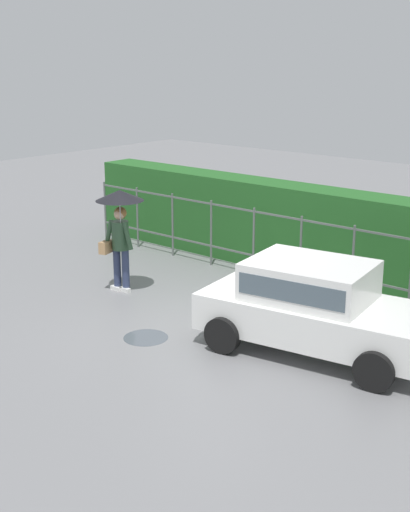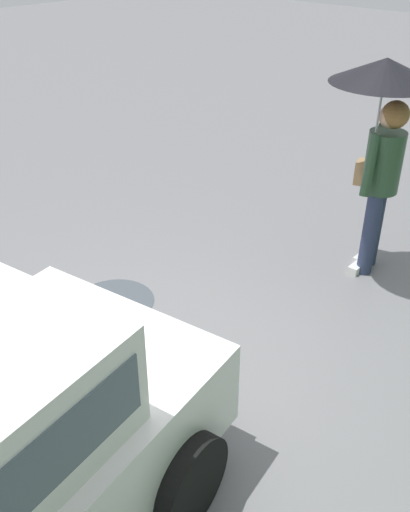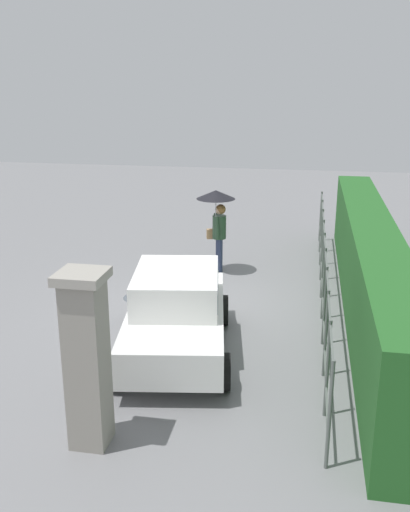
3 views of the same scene
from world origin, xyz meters
TOP-DOWN VIEW (x-y plane):
  - ground_plane at (0.00, 0.00)m, footprint 40.00×40.00m
  - car at (2.00, 0.23)m, footprint 3.92×2.32m
  - pedestrian at (-2.52, 0.22)m, footprint 0.95×0.95m
  - gate_pillar at (4.85, -0.28)m, footprint 0.60×0.60m
  - fence_section at (-0.54, 2.80)m, footprint 10.81×0.05m
  - hedge_row at (-0.54, 3.71)m, footprint 11.76×0.90m
  - puddle_near at (-0.41, -1.17)m, footprint 0.76×0.76m

SIDE VIEW (x-z plane):
  - ground_plane at x=0.00m, z-range 0.00..0.00m
  - puddle_near at x=-0.41m, z-range 0.00..0.00m
  - car at x=2.00m, z-range 0.06..1.54m
  - fence_section at x=-0.54m, z-range 0.08..1.58m
  - hedge_row at x=-0.54m, z-range 0.00..1.90m
  - gate_pillar at x=4.85m, z-range 0.03..2.45m
  - pedestrian at x=-2.52m, z-range 0.49..2.58m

